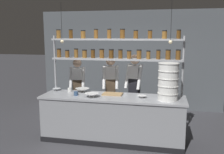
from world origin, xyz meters
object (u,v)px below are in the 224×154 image
object	(u,v)px
prep_bowl_center_back	(92,95)
prep_bowl_near_right	(82,90)
chef_left	(78,87)
chef_center	(111,87)
serving_cup_by_board	(70,90)
prep_bowl_center_front	(57,89)
serving_cup_front	(76,93)
prep_bowl_near_left	(142,97)
chef_right	(134,87)
container_stack	(168,82)
spice_shelf_unit	(116,51)
cutting_board	(113,94)

from	to	relation	value
prep_bowl_center_back	prep_bowl_near_right	size ratio (longest dim) A/B	0.95
chef_left	chef_center	distance (m)	0.81
chef_center	serving_cup_by_board	size ratio (longest dim) A/B	20.01
prep_bowl_center_front	serving_cup_front	distance (m)	0.67
prep_bowl_near_left	serving_cup_by_board	size ratio (longest dim) A/B	2.06
chef_right	chef_center	bearing A→B (deg)	-164.68
chef_left	chef_center	xyz separation A→B (m)	(0.81, -0.06, 0.05)
chef_left	prep_bowl_near_right	distance (m)	0.60
prep_bowl_near_left	prep_bowl_center_back	bearing A→B (deg)	-171.05
prep_bowl_near_left	prep_bowl_center_back	distance (m)	0.98
container_stack	spice_shelf_unit	bearing A→B (deg)	159.62
spice_shelf_unit	cutting_board	distance (m)	0.88
chef_right	serving_cup_front	bearing A→B (deg)	-128.83
chef_center	prep_bowl_near_right	size ratio (longest dim) A/B	5.61
container_stack	prep_bowl_center_back	bearing A→B (deg)	-176.79
cutting_board	prep_bowl_near_left	size ratio (longest dim) A/B	2.34
prep_bowl_near_left	prep_bowl_center_back	xyz separation A→B (m)	(-0.97, -0.15, 0.02)
chef_right	prep_bowl_center_front	xyz separation A→B (m)	(-1.66, -0.43, -0.04)
chef_left	prep_bowl_center_back	size ratio (longest dim) A/B	5.62
serving_cup_by_board	container_stack	bearing A→B (deg)	-7.72
spice_shelf_unit	chef_center	size ratio (longest dim) A/B	1.66
serving_cup_front	serving_cup_by_board	distance (m)	0.39
cutting_board	prep_bowl_center_front	world-z (taller)	prep_bowl_center_front
prep_bowl_center_back	serving_cup_by_board	size ratio (longest dim) A/B	3.40
prep_bowl_near_left	serving_cup_by_board	bearing A→B (deg)	172.44
chef_left	serving_cup_by_board	size ratio (longest dim) A/B	19.08
cutting_board	serving_cup_by_board	size ratio (longest dim) A/B	4.82
chef_left	cutting_board	world-z (taller)	chef_left
container_stack	chef_left	bearing A→B (deg)	158.42
chef_right	prep_bowl_center_back	xyz separation A→B (m)	(-0.74, -0.84, -0.03)
prep_bowl_near_left	prep_bowl_near_right	world-z (taller)	prep_bowl_near_right
spice_shelf_unit	chef_center	distance (m)	0.93
container_stack	prep_bowl_center_front	size ratio (longest dim) A/B	3.91
spice_shelf_unit	prep_bowl_center_back	distance (m)	1.04
prep_bowl_near_left	prep_bowl_center_front	world-z (taller)	prep_bowl_center_front
spice_shelf_unit	chef_right	world-z (taller)	spice_shelf_unit
container_stack	serving_cup_by_board	bearing A→B (deg)	172.28
prep_bowl_near_left	container_stack	bearing A→B (deg)	-8.25
container_stack	serving_cup_front	size ratio (longest dim) A/B	7.99
prep_bowl_near_right	serving_cup_front	bearing A→B (deg)	-95.08
spice_shelf_unit	chef_left	bearing A→B (deg)	157.15
chef_center	serving_cup_by_board	distance (m)	0.93
chef_left	prep_bowl_center_front	size ratio (longest dim) A/B	8.84
prep_bowl_center_back	serving_cup_front	distance (m)	0.35
spice_shelf_unit	prep_bowl_near_right	distance (m)	1.09
container_stack	prep_bowl_center_back	size ratio (longest dim) A/B	2.48
spice_shelf_unit	chef_left	size ratio (longest dim) A/B	1.74
prep_bowl_near_right	prep_bowl_center_back	bearing A→B (deg)	-49.98
spice_shelf_unit	prep_bowl_center_front	world-z (taller)	spice_shelf_unit
spice_shelf_unit	serving_cup_front	distance (m)	1.18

